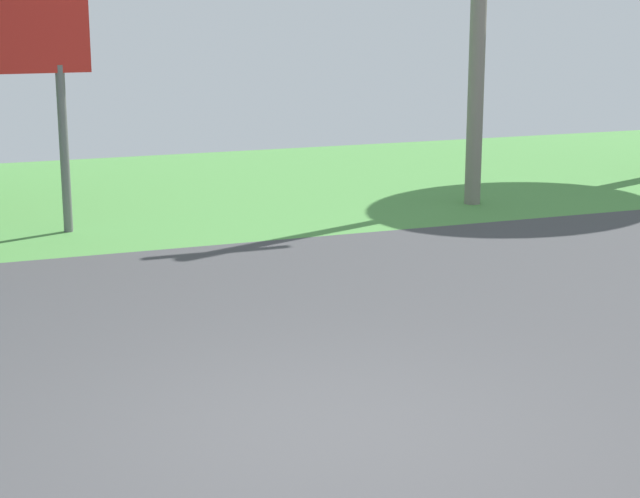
# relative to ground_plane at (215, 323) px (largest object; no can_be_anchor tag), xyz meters

# --- Properties ---
(ground_plane) EXTENTS (40.00, 22.00, 0.20)m
(ground_plane) POSITION_rel_ground_plane_xyz_m (0.00, 0.00, 0.00)
(ground_plane) COLOR #424244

